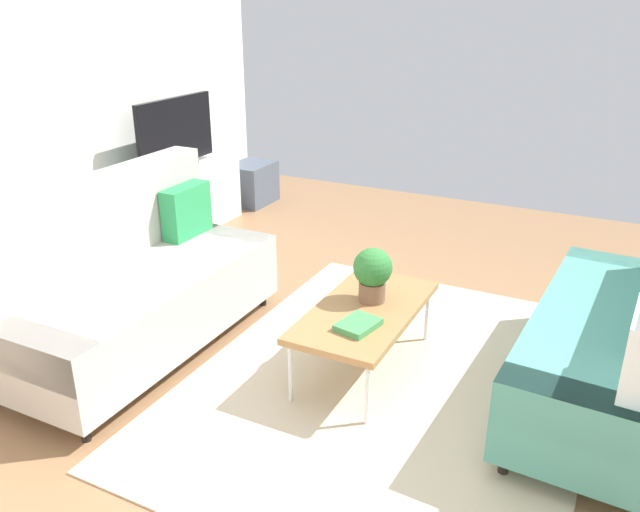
% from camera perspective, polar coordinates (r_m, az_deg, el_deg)
% --- Properties ---
extents(ground_plane, '(7.68, 7.68, 0.00)m').
position_cam_1_polar(ground_plane, '(3.92, 2.15, -10.64)').
color(ground_plane, '#936B47').
extents(area_rug, '(2.90, 2.20, 0.01)m').
position_cam_1_polar(area_rug, '(3.89, 6.35, -10.97)').
color(area_rug, beige).
rests_on(area_rug, ground_plane).
extents(couch_beige, '(1.90, 0.84, 1.10)m').
position_cam_1_polar(couch_beige, '(4.20, -16.25, -2.38)').
color(couch_beige, '#B2ADA3').
rests_on(couch_beige, ground_plane).
extents(couch_green, '(1.94, 0.94, 1.10)m').
position_cam_1_polar(couch_green, '(3.81, 26.06, -6.56)').
color(couch_green, teal).
rests_on(couch_green, ground_plane).
extents(coffee_table, '(1.10, 0.56, 0.42)m').
position_cam_1_polar(coffee_table, '(3.80, 4.05, -5.01)').
color(coffee_table, '#9E7042').
rests_on(coffee_table, ground_plane).
extents(tv_console, '(1.40, 0.44, 0.64)m').
position_cam_1_polar(tv_console, '(6.24, -12.38, 4.88)').
color(tv_console, silver).
rests_on(tv_console, ground_plane).
extents(tv, '(1.00, 0.20, 0.64)m').
position_cam_1_polar(tv, '(6.07, -12.73, 10.56)').
color(tv, black).
rests_on(tv, tv_console).
extents(storage_trunk, '(0.52, 0.40, 0.44)m').
position_cam_1_polar(storage_trunk, '(7.06, -6.11, 6.46)').
color(storage_trunk, '#4C5666').
rests_on(storage_trunk, ground_plane).
extents(potted_plant, '(0.23, 0.23, 0.33)m').
position_cam_1_polar(potted_plant, '(3.80, 4.71, -1.45)').
color(potted_plant, brown).
rests_on(potted_plant, coffee_table).
extents(table_book_0, '(0.27, 0.22, 0.04)m').
position_cam_1_polar(table_book_0, '(3.56, 3.42, -6.15)').
color(table_book_0, '#3F8C4C').
rests_on(table_book_0, coffee_table).
extents(vase_0, '(0.12, 0.12, 0.16)m').
position_cam_1_polar(vase_0, '(5.75, -16.71, 7.11)').
color(vase_0, '#33B29E').
rests_on(vase_0, tv_console).
extents(vase_1, '(0.13, 0.13, 0.16)m').
position_cam_1_polar(vase_1, '(5.87, -15.54, 7.57)').
color(vase_1, '#33B29E').
rests_on(vase_1, tv_console).
extents(bottle_0, '(0.04, 0.04, 0.21)m').
position_cam_1_polar(bottle_0, '(5.94, -13.71, 8.17)').
color(bottle_0, '#3359B2').
rests_on(bottle_0, tv_console).
extents(bottle_1, '(0.04, 0.04, 0.14)m').
position_cam_1_polar(bottle_1, '(6.02, -13.12, 8.07)').
color(bottle_1, silver).
rests_on(bottle_1, tv_console).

